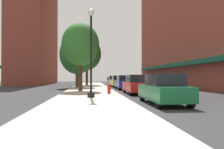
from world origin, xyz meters
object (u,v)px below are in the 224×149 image
at_px(car_blue, 124,83).
at_px(car_yellow, 118,81).
at_px(parking_meter_far, 108,81).
at_px(tree_near, 77,54).
at_px(car_red, 136,85).
at_px(car_green, 163,89).
at_px(car_white, 113,81).
at_px(lamppost, 91,51).
at_px(parking_meter_near, 108,82).
at_px(tree_far, 87,54).
at_px(tree_mid, 80,45).
at_px(fire_hydrant, 109,89).

height_order(car_blue, car_yellow, same).
height_order(parking_meter_far, tree_near, tree_near).
relative_size(car_red, car_yellow, 1.00).
distance_m(car_green, car_white, 25.56).
height_order(lamppost, car_yellow, lamppost).
bearing_deg(parking_meter_near, car_yellow, 73.75).
xyz_separation_m(tree_far, car_green, (4.56, -24.09, -4.44)).
bearing_deg(car_yellow, lamppost, -102.10).
distance_m(parking_meter_far, tree_far, 11.49).
relative_size(lamppost, car_green, 1.37).
bearing_deg(parking_meter_far, car_white, 80.63).
xyz_separation_m(parking_meter_far, tree_mid, (-2.98, -3.87, 3.70)).
distance_m(car_red, car_blue, 6.69).
relative_size(lamppost, tree_mid, 0.89).
height_order(parking_meter_near, car_red, car_red).
relative_size(lamppost, car_yellow, 1.37).
relative_size(parking_meter_near, car_red, 0.30).
relative_size(tree_near, tree_mid, 1.05).
distance_m(fire_hydrant, car_white, 19.61).
height_order(car_blue, car_white, same).
xyz_separation_m(parking_meter_near, car_white, (1.95, 12.76, -0.14)).
height_order(parking_meter_far, car_blue, car_blue).
relative_size(parking_meter_near, tree_far, 0.17).
relative_size(car_red, car_blue, 1.00).
height_order(parking_meter_near, tree_mid, tree_mid).
height_order(tree_near, car_blue, tree_near).
distance_m(tree_near, tree_mid, 7.44).
bearing_deg(car_blue, parking_meter_near, -157.91).
bearing_deg(fire_hydrant, parking_meter_near, 85.82).
height_order(parking_meter_far, car_white, car_white).
relative_size(fire_hydrant, car_green, 0.18).
bearing_deg(car_green, lamppost, 142.38).
relative_size(tree_mid, car_blue, 1.55).
relative_size(fire_hydrant, car_white, 0.18).
height_order(fire_hydrant, car_blue, car_blue).
distance_m(tree_near, car_blue, 7.75).
bearing_deg(car_white, fire_hydrant, -97.95).
bearing_deg(tree_mid, car_blue, 36.63).
relative_size(fire_hydrant, car_blue, 0.18).
xyz_separation_m(tree_near, tree_mid, (0.79, -7.40, 0.18)).
relative_size(parking_meter_near, parking_meter_far, 1.00).
bearing_deg(parking_meter_far, car_green, -81.93).
distance_m(tree_near, tree_far, 6.95).
distance_m(lamppost, car_red, 5.92).
xyz_separation_m(tree_near, car_green, (5.72, -17.28, -3.66)).
bearing_deg(tree_mid, car_green, -63.49).
relative_size(tree_mid, car_white, 1.55).
xyz_separation_m(parking_meter_near, car_green, (1.95, -12.80, -0.14)).
bearing_deg(lamppost, tree_near, 97.30).
height_order(lamppost, car_white, lamppost).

